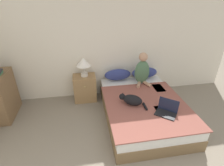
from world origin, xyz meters
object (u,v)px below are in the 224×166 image
at_px(nightstand, 85,88).
at_px(bookshelf, 4,96).
at_px(cat_tabby, 132,100).
at_px(laptop_open, 167,111).
at_px(pillow_far, 144,73).
at_px(table_lamp, 83,63).
at_px(bed, 142,108).
at_px(pillow_near, 118,75).
at_px(person_sitting, 142,70).

xyz_separation_m(nightstand, bookshelf, (-1.61, -0.33, 0.16)).
xyz_separation_m(cat_tabby, nightstand, (-0.84, 1.00, -0.22)).
height_order(laptop_open, nightstand, laptop_open).
height_order(pillow_far, bookshelf, bookshelf).
xyz_separation_m(laptop_open, nightstand, (-1.38, 1.37, -0.17)).
xyz_separation_m(nightstand, table_lamp, (0.01, 0.00, 0.62)).
relative_size(cat_tabby, laptop_open, 1.06).
bearing_deg(bookshelf, pillow_far, 7.06).
bearing_deg(bookshelf, cat_tabby, -15.38).
distance_m(bed, pillow_near, 1.05).
bearing_deg(cat_tabby, person_sitting, -88.08).
distance_m(bed, cat_tabby, 0.45).
bearing_deg(cat_tabby, pillow_far, -88.46).
relative_size(pillow_near, person_sitting, 0.86).
distance_m(laptop_open, bookshelf, 3.16).
height_order(table_lamp, bookshelf, table_lamp).
bearing_deg(person_sitting, pillow_near, 153.16).
xyz_separation_m(pillow_far, cat_tabby, (-0.61, -1.06, -0.04)).
xyz_separation_m(bed, laptop_open, (0.25, -0.50, 0.27)).
xyz_separation_m(cat_tabby, laptop_open, (0.53, -0.37, -0.05)).
bearing_deg(cat_tabby, nightstand, -18.10).
height_order(nightstand, table_lamp, table_lamp).
distance_m(pillow_near, laptop_open, 1.54).
bearing_deg(pillow_far, nightstand, -177.85).
distance_m(pillow_far, table_lamp, 1.50).
distance_m(pillow_far, laptop_open, 1.43).
relative_size(bed, pillow_far, 3.35).
height_order(pillow_near, bookshelf, bookshelf).
relative_size(laptop_open, nightstand, 0.70).
bearing_deg(bed, cat_tabby, -155.20).
bearing_deg(laptop_open, pillow_near, 152.88).
distance_m(pillow_far, cat_tabby, 1.22).
xyz_separation_m(bed, person_sitting, (0.18, 0.67, 0.54)).
xyz_separation_m(pillow_near, person_sitting, (0.51, -0.26, 0.18)).
bearing_deg(cat_tabby, bed, -123.47).
bearing_deg(laptop_open, person_sitting, 134.23).
bearing_deg(bookshelf, table_lamp, 11.43).
height_order(person_sitting, cat_tabby, person_sitting).
height_order(bed, cat_tabby, cat_tabby).
distance_m(laptop_open, nightstand, 1.95).
bearing_deg(bed, laptop_open, -63.11).
height_order(person_sitting, table_lamp, person_sitting).
height_order(bed, laptop_open, laptop_open).
height_order(pillow_far, cat_tabby, pillow_far).
distance_m(bed, table_lamp, 1.59).
bearing_deg(pillow_near, cat_tabby, -87.09).
relative_size(pillow_near, nightstand, 1.01).
distance_m(person_sitting, table_lamp, 1.32).
bearing_deg(pillow_near, bed, -70.15).
height_order(bed, pillow_near, pillow_near).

